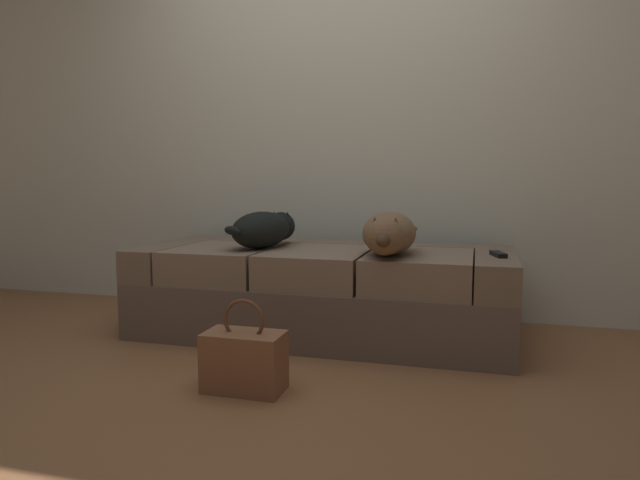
{
  "coord_description": "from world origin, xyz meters",
  "views": [
    {
      "loc": [
        0.8,
        -1.97,
        0.86
      ],
      "look_at": [
        0.0,
        0.9,
        0.53
      ],
      "focal_mm": 31.43,
      "sensor_mm": 36.0,
      "label": 1
    }
  ],
  "objects_px": {
    "handbag": "(244,360)",
    "tv_remote": "(498,254)",
    "dog_tan": "(389,234)",
    "dog_dark": "(265,229)",
    "couch": "(323,291)"
  },
  "relations": [
    {
      "from": "dog_tan",
      "to": "handbag",
      "type": "bearing_deg",
      "value": -123.77
    },
    {
      "from": "dog_dark",
      "to": "tv_remote",
      "type": "bearing_deg",
      "value": -1.5
    },
    {
      "from": "dog_dark",
      "to": "handbag",
      "type": "distance_m",
      "value": 0.99
    },
    {
      "from": "tv_remote",
      "to": "handbag",
      "type": "distance_m",
      "value": 1.33
    },
    {
      "from": "couch",
      "to": "dog_dark",
      "type": "relative_size",
      "value": 3.43
    },
    {
      "from": "dog_tan",
      "to": "dog_dark",
      "type": "bearing_deg",
      "value": 168.77
    },
    {
      "from": "couch",
      "to": "tv_remote",
      "type": "bearing_deg",
      "value": -5.15
    },
    {
      "from": "couch",
      "to": "handbag",
      "type": "relative_size",
      "value": 5.31
    },
    {
      "from": "tv_remote",
      "to": "dog_tan",
      "type": "bearing_deg",
      "value": 176.32
    },
    {
      "from": "tv_remote",
      "to": "couch",
      "type": "bearing_deg",
      "value": 159.45
    },
    {
      "from": "handbag",
      "to": "tv_remote",
      "type": "bearing_deg",
      "value": 39.3
    },
    {
      "from": "handbag",
      "to": "dog_tan",
      "type": "bearing_deg",
      "value": 56.23
    },
    {
      "from": "tv_remote",
      "to": "handbag",
      "type": "height_order",
      "value": "tv_remote"
    },
    {
      "from": "couch",
      "to": "tv_remote",
      "type": "xyz_separation_m",
      "value": [
        0.91,
        -0.08,
        0.25
      ]
    },
    {
      "from": "dog_tan",
      "to": "tv_remote",
      "type": "bearing_deg",
      "value": 11.72
    }
  ]
}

